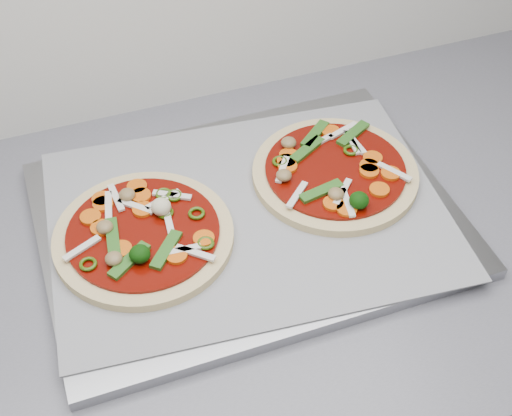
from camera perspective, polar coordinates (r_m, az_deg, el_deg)
name	(u,v)px	position (r m, az deg, el deg)	size (l,w,h in m)	color
base_cabinet	(498,346)	(1.40, 18.80, -10.43)	(3.60, 0.60, 0.86)	silver
baking_tray	(248,218)	(0.88, -0.67, -0.82)	(0.50, 0.37, 0.02)	gray
parchment	(248,213)	(0.87, -0.67, -0.40)	(0.48, 0.35, 0.00)	gray
pizza_left	(143,234)	(0.84, -9.02, -2.09)	(0.23, 0.23, 0.04)	beige
pizza_right	(335,172)	(0.91, 6.31, 2.87)	(0.28, 0.28, 0.04)	beige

